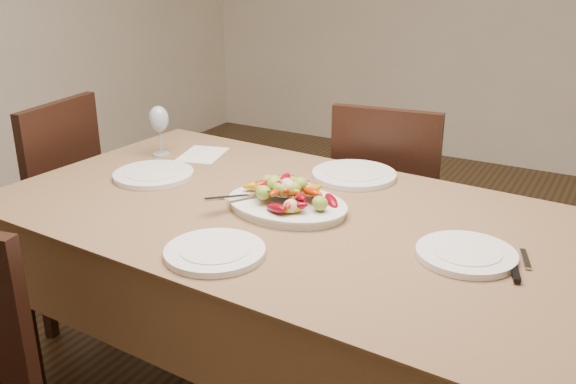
% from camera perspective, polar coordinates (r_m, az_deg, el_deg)
% --- Properties ---
extents(dining_table, '(1.90, 1.15, 0.76)m').
position_cam_1_polar(dining_table, '(2.14, -0.00, -11.08)').
color(dining_table, brown).
rests_on(dining_table, ground).
extents(chair_far, '(0.47, 0.47, 0.95)m').
position_cam_1_polar(chair_far, '(2.75, 9.20, -1.46)').
color(chair_far, black).
rests_on(chair_far, ground).
extents(chair_left, '(0.47, 0.47, 0.95)m').
position_cam_1_polar(chair_left, '(2.93, -21.61, -1.36)').
color(chair_left, black).
rests_on(chair_left, ground).
extents(serving_platter, '(0.39, 0.30, 0.02)m').
position_cam_1_polar(serving_platter, '(1.96, -0.09, -1.31)').
color(serving_platter, white).
rests_on(serving_platter, dining_table).
extents(roasted_vegetables, '(0.32, 0.23, 0.09)m').
position_cam_1_polar(roasted_vegetables, '(1.94, -0.09, 0.24)').
color(roasted_vegetables, '#6F020E').
rests_on(roasted_vegetables, serving_platter).
extents(serving_spoon, '(0.27, 0.20, 0.03)m').
position_cam_1_polar(serving_spoon, '(1.96, -2.28, -0.26)').
color(serving_spoon, '#9EA0A8').
rests_on(serving_spoon, serving_platter).
extents(plate_left, '(0.28, 0.28, 0.02)m').
position_cam_1_polar(plate_left, '(2.29, -11.85, 1.51)').
color(plate_left, white).
rests_on(plate_left, dining_table).
extents(plate_right, '(0.26, 0.26, 0.02)m').
position_cam_1_polar(plate_right, '(1.74, 15.56, -5.36)').
color(plate_right, white).
rests_on(plate_right, dining_table).
extents(plate_far, '(0.29, 0.29, 0.02)m').
position_cam_1_polar(plate_far, '(2.26, 5.89, 1.52)').
color(plate_far, white).
rests_on(plate_far, dining_table).
extents(plate_near, '(0.27, 0.27, 0.02)m').
position_cam_1_polar(plate_near, '(1.70, -6.52, -5.34)').
color(plate_near, white).
rests_on(plate_near, dining_table).
extents(wine_glass, '(0.08, 0.08, 0.20)m').
position_cam_1_polar(wine_glass, '(2.51, -11.36, 5.48)').
color(wine_glass, '#8C99A5').
rests_on(wine_glass, dining_table).
extents(menu_card, '(0.20, 0.24, 0.00)m').
position_cam_1_polar(menu_card, '(2.51, -7.61, 3.32)').
color(menu_card, silver).
rests_on(menu_card, dining_table).
extents(table_knife, '(0.08, 0.20, 0.01)m').
position_cam_1_polar(table_knife, '(1.72, 19.90, -6.31)').
color(table_knife, '#9EA0A8').
rests_on(table_knife, dining_table).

